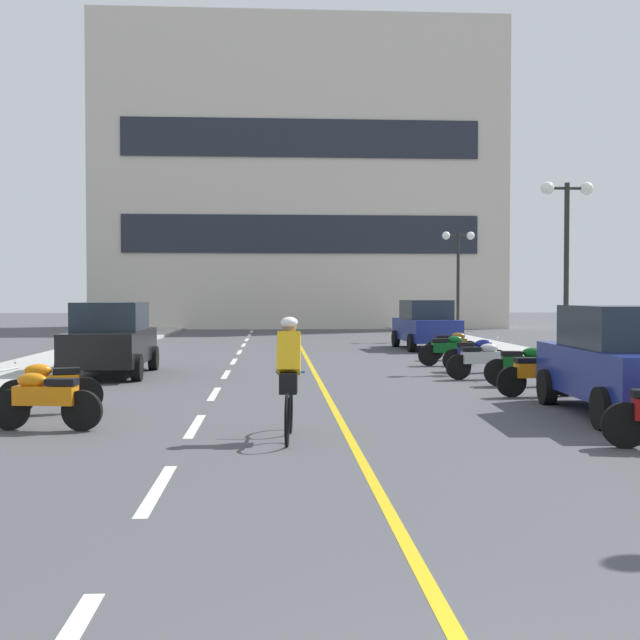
{
  "coord_description": "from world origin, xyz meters",
  "views": [
    {
      "loc": [
        -0.81,
        -2.25,
        1.99
      ],
      "look_at": [
        0.45,
        19.25,
        1.33
      ],
      "focal_mm": 45.1,
      "sensor_mm": 36.0,
      "label": 1
    }
  ],
  "objects": [
    {
      "name": "ground_plane",
      "position": [
        0.0,
        21.0,
        0.0
      ],
      "size": [
        140.0,
        140.0,
        0.0
      ],
      "primitive_type": "plane",
      "color": "#47474C"
    },
    {
      "name": "curb_left",
      "position": [
        -7.2,
        24.0,
        0.06
      ],
      "size": [
        2.4,
        72.0,
        0.12
      ],
      "primitive_type": "cube",
      "color": "#A8A8A3",
      "rests_on": "ground"
    },
    {
      "name": "curb_right",
      "position": [
        7.2,
        24.0,
        0.06
      ],
      "size": [
        2.4,
        72.0,
        0.12
      ],
      "primitive_type": "cube",
      "color": "#A8A8A3",
      "rests_on": "ground"
    },
    {
      "name": "lane_dash_1",
      "position": [
        -2.0,
        6.0,
        0.0
      ],
      "size": [
        0.14,
        2.2,
        0.01
      ],
      "primitive_type": "cube",
      "color": "silver",
      "rests_on": "ground"
    },
    {
      "name": "lane_dash_2",
      "position": [
        -2.0,
        10.0,
        0.0
      ],
      "size": [
        0.14,
        2.2,
        0.01
      ],
      "primitive_type": "cube",
      "color": "silver",
      "rests_on": "ground"
    },
    {
      "name": "lane_dash_3",
      "position": [
        -2.0,
        14.0,
        0.0
      ],
      "size": [
        0.14,
        2.2,
        0.01
      ],
      "primitive_type": "cube",
      "color": "silver",
      "rests_on": "ground"
    },
    {
      "name": "lane_dash_4",
      "position": [
        -2.0,
        18.0,
        0.0
      ],
      "size": [
        0.14,
        2.2,
        0.01
      ],
      "primitive_type": "cube",
      "color": "silver",
      "rests_on": "ground"
    },
    {
      "name": "lane_dash_5",
      "position": [
        -2.0,
        22.0,
        0.0
      ],
      "size": [
        0.14,
        2.2,
        0.01
      ],
      "primitive_type": "cube",
      "color": "silver",
      "rests_on": "ground"
    },
    {
      "name": "lane_dash_6",
      "position": [
        -2.0,
        26.0,
        0.0
      ],
      "size": [
        0.14,
        2.2,
        0.01
      ],
      "primitive_type": "cube",
      "color": "silver",
      "rests_on": "ground"
    },
    {
      "name": "lane_dash_7",
      "position": [
        -2.0,
        30.0,
        0.0
      ],
      "size": [
        0.14,
        2.2,
        0.01
      ],
      "primitive_type": "cube",
      "color": "silver",
      "rests_on": "ground"
    },
    {
      "name": "lane_dash_8",
      "position": [
        -2.0,
        34.0,
        0.0
      ],
      "size": [
        0.14,
        2.2,
        0.01
      ],
      "primitive_type": "cube",
      "color": "silver",
      "rests_on": "ground"
    },
    {
      "name": "lane_dash_9",
      "position": [
        -2.0,
        38.0,
        0.0
      ],
      "size": [
        0.14,
        2.2,
        0.01
      ],
      "primitive_type": "cube",
      "color": "silver",
      "rests_on": "ground"
    },
    {
      "name": "lane_dash_10",
      "position": [
        -2.0,
        42.0,
        0.0
      ],
      "size": [
        0.14,
        2.2,
        0.01
      ],
      "primitive_type": "cube",
      "color": "silver",
      "rests_on": "ground"
    },
    {
      "name": "lane_dash_11",
      "position": [
        -2.0,
        46.0,
        0.0
      ],
      "size": [
        0.14,
        2.2,
        0.01
      ],
      "primitive_type": "cube",
      "color": "silver",
      "rests_on": "ground"
    },
    {
      "name": "centre_line_yellow",
      "position": [
        0.25,
        24.0,
        0.0
      ],
      "size": [
        0.12,
        66.0,
        0.01
      ],
      "primitive_type": "cube",
      "color": "gold",
      "rests_on": "ground"
    },
    {
      "name": "office_building",
      "position": [
        0.85,
        48.02,
        9.33
      ],
      "size": [
        24.91,
        6.16,
        18.67
      ],
      "color": "beige",
      "rests_on": "ground"
    },
    {
      "name": "street_lamp_mid",
      "position": [
        7.27,
        19.46,
        3.79
      ],
      "size": [
        1.46,
        0.36,
        5.0
      ],
      "color": "black",
      "rests_on": "curb_right"
    },
    {
      "name": "street_lamp_far",
      "position": [
        7.4,
        33.01,
        3.6
      ],
      "size": [
        1.46,
        0.36,
        4.71
      ],
      "color": "black",
      "rests_on": "curb_right"
    },
    {
      "name": "parked_car_near",
      "position": [
        4.97,
        10.64,
        0.92
      ],
      "size": [
        2.07,
        4.27,
        1.82
      ],
      "color": "black",
      "rests_on": "ground"
    },
    {
      "name": "parked_car_mid",
      "position": [
        -4.84,
        17.92,
        0.92
      ],
      "size": [
        1.96,
        4.22,
        1.82
      ],
      "color": "black",
      "rests_on": "ground"
    },
    {
      "name": "parked_car_far",
      "position": [
        4.85,
        27.21,
        0.92
      ],
      "size": [
        2.09,
        4.28,
        1.82
      ],
      "color": "black",
      "rests_on": "ground"
    },
    {
      "name": "motorcycle_4",
      "position": [
        -4.17,
        9.72,
        0.47
      ],
      "size": [
        1.7,
        0.6,
        0.92
      ],
      "color": "black",
      "rests_on": "ground"
    },
    {
      "name": "motorcycle_5",
      "position": [
        -4.54,
        11.36,
        0.47
      ],
      "size": [
        1.66,
        0.74,
        0.92
      ],
      "color": "black",
      "rests_on": "ground"
    },
    {
      "name": "motorcycle_6",
      "position": [
        4.39,
        13.2,
        0.47
      ],
      "size": [
        1.7,
        0.6,
        0.92
      ],
      "color": "black",
      "rests_on": "ground"
    },
    {
      "name": "motorcycle_7",
      "position": [
        4.67,
        14.98,
        0.47
      ],
      "size": [
        1.7,
        0.6,
        0.92
      ],
      "color": "black",
      "rests_on": "ground"
    },
    {
      "name": "motorcycle_8",
      "position": [
        4.11,
        16.47,
        0.47
      ],
      "size": [
        1.7,
        0.6,
        0.92
      ],
      "color": "black",
      "rests_on": "ground"
    },
    {
      "name": "motorcycle_9",
      "position": [
        4.43,
        18.21,
        0.47
      ],
      "size": [
        1.65,
        0.77,
        0.92
      ],
      "color": "black",
      "rests_on": "ground"
    },
    {
      "name": "motorcycle_10",
      "position": [
        4.14,
        20.16,
        0.47
      ],
      "size": [
        1.7,
        0.6,
        0.92
      ],
      "color": "black",
      "rests_on": "ground"
    },
    {
      "name": "motorcycle_11",
      "position": [
        4.68,
        22.08,
        0.47
      ],
      "size": [
        1.7,
        0.6,
        0.92
      ],
      "color": "black",
      "rests_on": "ground"
    },
    {
      "name": "cyclist_rider",
      "position": [
        -0.6,
        8.82,
        0.89
      ],
      "size": [
        0.42,
        1.77,
        1.71
      ],
      "color": "black",
      "rests_on": "ground"
    }
  ]
}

